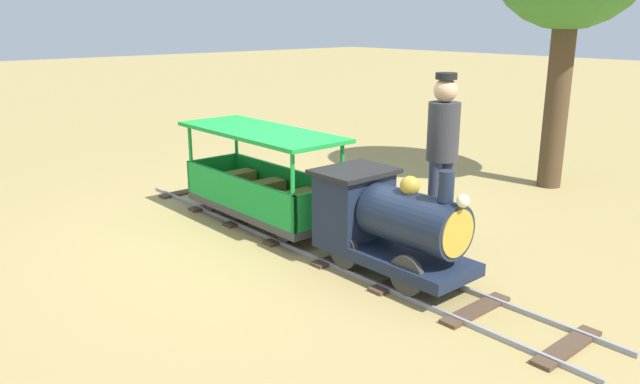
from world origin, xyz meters
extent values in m
plane|color=#A38C51|center=(0.00, 0.00, 0.00)|extent=(60.00, 60.00, 0.00)
cube|color=gray|center=(-0.23, 0.42, 0.02)|extent=(0.03, 5.70, 0.04)
cube|color=gray|center=(0.23, 0.42, 0.02)|extent=(0.03, 5.70, 0.04)
cube|color=#4C3828|center=(0.00, -2.08, 0.01)|extent=(0.70, 0.14, 0.03)
cube|color=#4C3828|center=(0.00, -1.36, 0.01)|extent=(0.70, 0.14, 0.03)
cube|color=#4C3828|center=(0.00, -0.65, 0.01)|extent=(0.70, 0.14, 0.03)
cube|color=#4C3828|center=(0.00, 0.06, 0.01)|extent=(0.70, 0.14, 0.03)
cube|color=#4C3828|center=(0.00, 0.77, 0.01)|extent=(0.70, 0.14, 0.03)
cube|color=#4C3828|center=(0.00, 1.49, 0.01)|extent=(0.70, 0.14, 0.03)
cube|color=#4C3828|center=(0.00, 2.20, 0.01)|extent=(0.70, 0.14, 0.03)
cube|color=#4C3828|center=(0.00, 2.91, 0.01)|extent=(0.70, 0.14, 0.03)
cube|color=#192338|center=(0.00, 1.37, 0.21)|extent=(0.58, 1.40, 0.10)
cylinder|color=#192338|center=(0.00, 1.57, 0.56)|extent=(0.44, 0.85, 0.44)
cylinder|color=#B7932D|center=(0.00, 1.99, 0.56)|extent=(0.37, 0.02, 0.37)
cylinder|color=#192338|center=(0.00, 1.87, 0.90)|extent=(0.12, 0.12, 0.24)
sphere|color=#B7932D|center=(0.00, 1.52, 0.83)|extent=(0.16, 0.16, 0.16)
cube|color=#192338|center=(0.00, 0.89, 0.54)|extent=(0.58, 0.45, 0.55)
cube|color=black|center=(0.00, 0.89, 0.83)|extent=(0.66, 0.53, 0.04)
sphere|color=#F2EAB2|center=(0.00, 2.02, 0.82)|extent=(0.10, 0.10, 0.10)
cylinder|color=#2D2D2D|center=(-0.23, 1.72, 0.20)|extent=(0.05, 0.32, 0.32)
cylinder|color=#2D2D2D|center=(0.23, 1.72, 0.20)|extent=(0.05, 0.32, 0.32)
cylinder|color=#2D2D2D|center=(-0.23, 1.02, 0.20)|extent=(0.05, 0.32, 0.32)
cylinder|color=#2D2D2D|center=(0.23, 1.02, 0.20)|extent=(0.05, 0.32, 0.32)
cube|color=#3F3F3F|center=(0.00, -0.48, 0.18)|extent=(0.66, 1.90, 0.08)
cube|color=green|center=(-0.31, -0.48, 0.40)|extent=(0.04, 1.90, 0.35)
cube|color=green|center=(0.31, -0.48, 0.40)|extent=(0.04, 1.90, 0.35)
cube|color=green|center=(0.00, 0.45, 0.40)|extent=(0.66, 0.04, 0.35)
cube|color=green|center=(0.00, -1.41, 0.40)|extent=(0.66, 0.04, 0.35)
cylinder|color=green|center=(-0.30, 0.42, 0.59)|extent=(0.04, 0.04, 0.75)
cylinder|color=green|center=(0.30, 0.42, 0.59)|extent=(0.04, 0.04, 0.75)
cylinder|color=green|center=(-0.30, -1.38, 0.59)|extent=(0.04, 0.04, 0.75)
cylinder|color=green|center=(0.30, -1.38, 0.59)|extent=(0.04, 0.04, 0.75)
cube|color=green|center=(0.00, -0.48, 0.99)|extent=(0.76, 2.00, 0.04)
cube|color=olive|center=(0.00, -1.02, 0.34)|extent=(0.50, 0.20, 0.24)
cube|color=olive|center=(0.00, -0.48, 0.34)|extent=(0.50, 0.20, 0.24)
cube|color=olive|center=(0.00, 0.05, 0.34)|extent=(0.50, 0.20, 0.24)
cylinder|color=#262626|center=(-0.23, 0.18, 0.16)|extent=(0.04, 0.24, 0.24)
cylinder|color=#262626|center=(0.23, 0.18, 0.16)|extent=(0.04, 0.24, 0.24)
cylinder|color=#262626|center=(-0.23, -1.15, 0.16)|extent=(0.04, 0.24, 0.24)
cylinder|color=#262626|center=(0.23, -1.15, 0.16)|extent=(0.04, 0.24, 0.24)
cylinder|color=#282D47|center=(-1.11, 1.04, 0.40)|extent=(0.12, 0.12, 0.80)
cylinder|color=#282D47|center=(-0.93, 1.04, 0.40)|extent=(0.12, 0.12, 0.80)
cylinder|color=#333338|center=(-1.02, 1.04, 1.08)|extent=(0.30, 0.30, 0.55)
sphere|color=tan|center=(-1.02, 1.04, 1.46)|extent=(0.22, 0.22, 0.22)
cylinder|color=black|center=(-1.02, 1.04, 1.59)|extent=(0.20, 0.20, 0.06)
cylinder|color=#4C3823|center=(-3.70, 0.72, 1.12)|extent=(0.30, 0.30, 2.25)
camera|label=1|loc=(3.60, 4.55, 2.10)|focal=34.43mm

